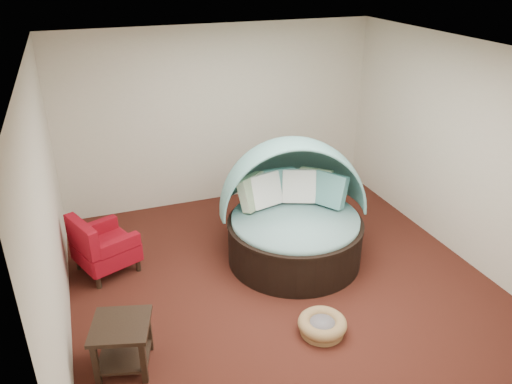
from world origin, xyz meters
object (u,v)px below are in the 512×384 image
object	(u,v)px
canopy_daybed	(294,205)
pet_basket	(322,325)
side_table	(122,339)
red_armchair	(102,247)

from	to	relation	value
canopy_daybed	pet_basket	xyz separation A→B (m)	(-0.33, -1.53, -0.66)
side_table	canopy_daybed	bearing A→B (deg)	28.43
canopy_daybed	red_armchair	xyz separation A→B (m)	(-2.43, 0.47, -0.38)
canopy_daybed	side_table	world-z (taller)	canopy_daybed
canopy_daybed	side_table	distance (m)	2.74
pet_basket	side_table	distance (m)	2.08
canopy_daybed	side_table	size ratio (longest dim) A/B	3.19
canopy_daybed	red_armchair	bearing A→B (deg)	-178.52
pet_basket	canopy_daybed	bearing A→B (deg)	77.93
canopy_daybed	pet_basket	bearing A→B (deg)	-89.62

